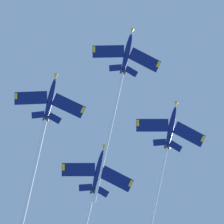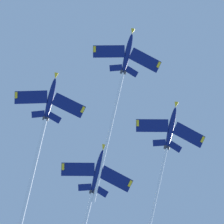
% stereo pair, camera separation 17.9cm
% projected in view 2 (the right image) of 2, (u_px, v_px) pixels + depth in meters
% --- Properties ---
extents(jet_lead, '(44.03, 26.04, 17.93)m').
position_uv_depth(jet_lead, '(121.00, 84.00, 145.77)').
color(jet_lead, navy).
extents(jet_left_wing, '(42.24, 24.65, 17.36)m').
position_uv_depth(jet_left_wing, '(165.00, 153.00, 143.35)').
color(jet_left_wing, navy).
extents(jet_right_wing, '(43.35, 26.63, 18.74)m').
position_uv_depth(jet_right_wing, '(41.00, 138.00, 140.76)').
color(jet_right_wing, navy).
extents(jet_slot, '(45.40, 26.02, 18.36)m').
position_uv_depth(jet_slot, '(88.00, 212.00, 138.36)').
color(jet_slot, navy).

